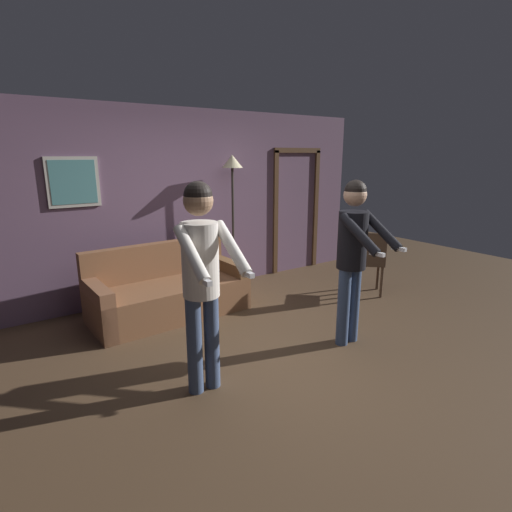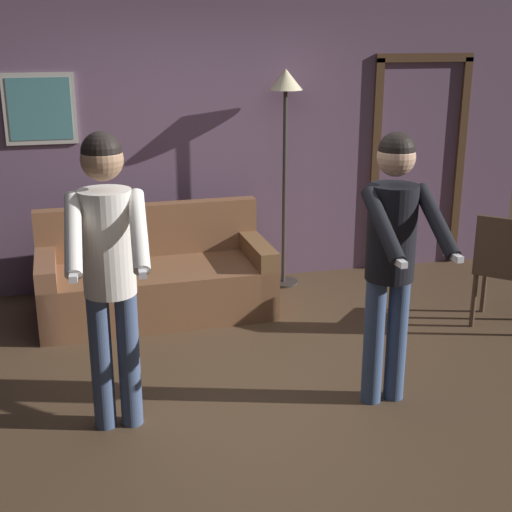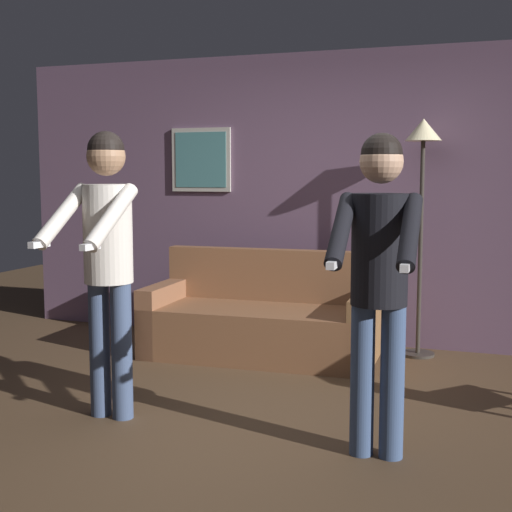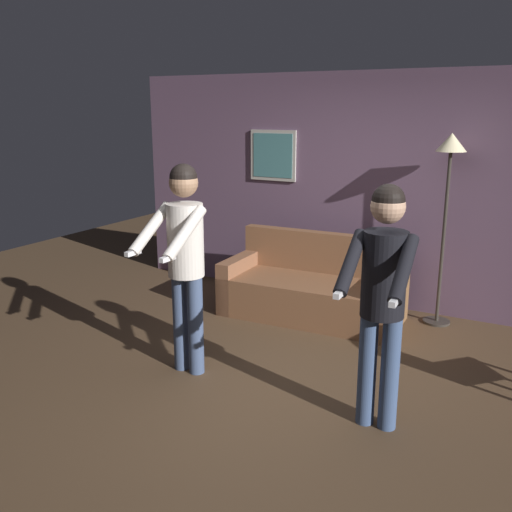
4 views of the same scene
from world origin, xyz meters
name	(u,v)px [view 1 (image 1 of 4)]	position (x,y,z in m)	size (l,w,h in m)	color
ground_plane	(275,348)	(0.00, 0.00, 0.00)	(12.00, 12.00, 0.00)	#4D3825
back_wall_assembly	(181,203)	(0.02, 2.23, 1.30)	(6.40, 0.10, 2.60)	#654B62
couch	(168,293)	(-0.54, 1.51, 0.28)	(1.93, 0.92, 0.87)	brown
torchiere_lamp	(232,181)	(0.70, 1.95, 1.60)	(0.30, 0.30, 1.97)	#332D28
person_standing_left	(202,269)	(-0.95, -0.25, 1.09)	(0.45, 0.67, 1.78)	#3D4E70
person_standing_right	(353,248)	(0.73, -0.34, 1.05)	(0.45, 0.66, 1.74)	#3B5077
dining_chair_distant	(369,259)	(2.10, 0.56, 0.53)	(0.59, 0.59, 0.93)	#4C3828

